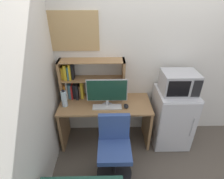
% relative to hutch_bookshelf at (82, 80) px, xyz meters
% --- Properties ---
extents(wall_back, '(6.40, 0.04, 2.60)m').
position_rel_hutch_bookshelf_xyz_m(wall_back, '(1.61, 0.12, 0.28)').
color(wall_back, silver).
rests_on(wall_back, ground_plane).
extents(desk, '(1.34, 0.57, 0.72)m').
position_rel_hutch_bookshelf_xyz_m(desk, '(0.34, -0.18, -0.51)').
color(desk, '#997047').
rests_on(desk, ground_plane).
extents(hutch_bookshelf, '(0.94, 0.23, 0.61)m').
position_rel_hutch_bookshelf_xyz_m(hutch_bookshelf, '(0.00, 0.00, 0.00)').
color(hutch_bookshelf, '#997047').
rests_on(hutch_bookshelf, desk).
extents(monitor, '(0.56, 0.17, 0.43)m').
position_rel_hutch_bookshelf_xyz_m(monitor, '(0.37, -0.25, -0.06)').
color(monitor, '#B7B7BC').
rests_on(monitor, desk).
extents(keyboard, '(0.41, 0.12, 0.02)m').
position_rel_hutch_bookshelf_xyz_m(keyboard, '(0.36, -0.29, -0.29)').
color(keyboard, silver).
rests_on(keyboard, desk).
extents(computer_mouse, '(0.07, 0.11, 0.04)m').
position_rel_hutch_bookshelf_xyz_m(computer_mouse, '(0.64, -0.28, -0.28)').
color(computer_mouse, black).
rests_on(computer_mouse, desk).
extents(water_bottle, '(0.08, 0.08, 0.26)m').
position_rel_hutch_bookshelf_xyz_m(water_bottle, '(-0.24, -0.23, -0.18)').
color(water_bottle, silver).
rests_on(water_bottle, desk).
extents(mini_fridge, '(0.54, 0.57, 0.92)m').
position_rel_hutch_bookshelf_xyz_m(mini_fridge, '(1.36, -0.20, -0.56)').
color(mini_fridge, silver).
rests_on(mini_fridge, ground_plane).
extents(microwave, '(0.48, 0.37, 0.30)m').
position_rel_hutch_bookshelf_xyz_m(microwave, '(1.36, -0.20, 0.05)').
color(microwave, '#ADADB2').
rests_on(microwave, mini_fridge).
extents(desk_chair, '(0.47, 0.47, 0.87)m').
position_rel_hutch_bookshelf_xyz_m(desk_chair, '(0.45, -0.77, -0.64)').
color(desk_chair, black).
rests_on(desk_chair, ground_plane).
extents(wall_corkboard, '(0.72, 0.02, 0.52)m').
position_rel_hutch_bookshelf_xyz_m(wall_corkboard, '(-0.09, 0.09, 0.67)').
color(wall_corkboard, tan).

